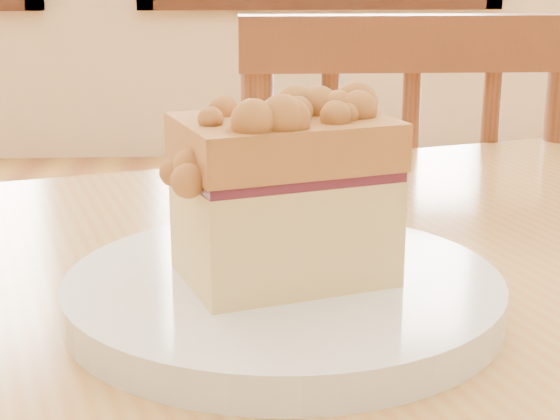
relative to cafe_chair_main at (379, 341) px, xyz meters
name	(u,v)px	position (x,y,z in m)	size (l,w,h in m)	color
cafe_chair_main	(379,341)	(0.00, 0.00, 0.00)	(0.41, 0.41, 0.89)	brown
plate	(283,293)	(-0.17, -0.60, 0.31)	(0.24, 0.24, 0.02)	white
cake_slice	(280,185)	(-0.17, -0.59, 0.37)	(0.13, 0.11, 0.10)	#EEE286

